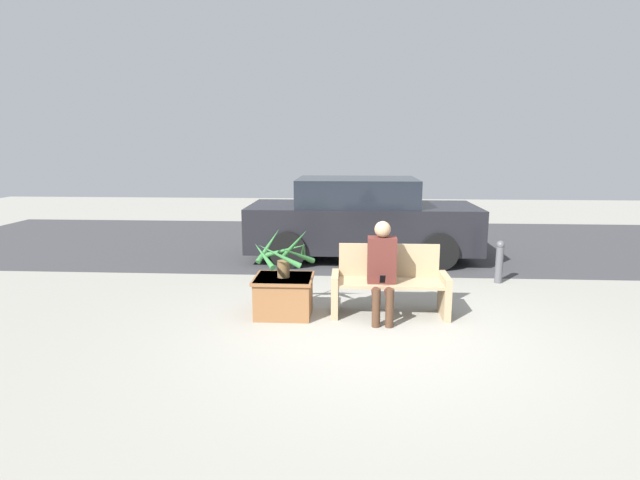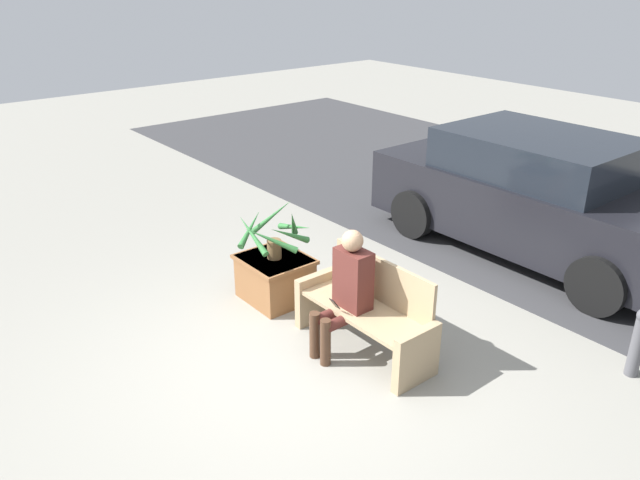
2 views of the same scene
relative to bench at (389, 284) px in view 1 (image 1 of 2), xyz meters
name	(u,v)px [view 1 (image 1 of 2)]	position (x,y,z in m)	size (l,w,h in m)	color
ground_plane	(378,334)	(-0.18, -0.75, -0.41)	(30.00, 30.00, 0.00)	gray
road_surface	(365,242)	(-0.18, 4.88, -0.41)	(20.00, 6.00, 0.01)	#38383A
bench	(389,284)	(0.00, 0.00, 0.00)	(1.53, 0.54, 0.91)	tan
person_seated	(382,267)	(-0.11, -0.18, 0.28)	(0.37, 0.57, 1.27)	#51231E
planter_box	(284,294)	(-1.39, -0.13, -0.14)	(0.77, 0.69, 0.52)	brown
potted_plant	(285,254)	(-1.38, -0.13, 0.41)	(0.85, 0.77, 0.65)	brown
parked_car	(361,219)	(-0.31, 3.30, 0.37)	(4.40, 1.98, 1.58)	black
bollard_post	(499,261)	(1.90, 1.62, -0.04)	(0.13, 0.13, 0.70)	#4C4C51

